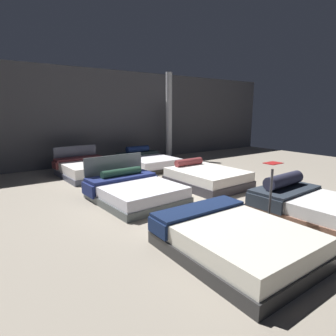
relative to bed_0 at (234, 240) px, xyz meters
The scene contains 10 objects.
ground_plane 2.95m from the bed_0, 68.50° to the left, with size 18.00×18.00×0.02m, color gray.
showroom_back_wall 7.97m from the bed_0, 82.09° to the left, with size 18.00×0.06×3.50m, color #47474C.
bed_0 is the anchor object (origin of this frame).
bed_1 2.17m from the bed_0, ahead, with size 1.57×2.13×0.76m.
bed_2 2.97m from the bed_0, 89.51° to the left, with size 1.80×2.09×0.92m.
bed_3 3.62m from the bed_0, 52.84° to the left, with size 1.64×1.99×0.65m.
bed_4 5.88m from the bed_0, 90.36° to the left, with size 1.63×2.00×0.85m.
bed_5 6.31m from the bed_0, 69.91° to the left, with size 1.70×2.09×0.71m.
price_sign 1.12m from the bed_0, 10.26° to the left, with size 0.28×0.24×1.17m.
support_pillar 8.21m from the bed_0, 61.00° to the left, with size 0.25×0.25×3.50m, color silver.
Camera 1 is at (-3.90, -5.14, 1.98)m, focal length 29.71 mm.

